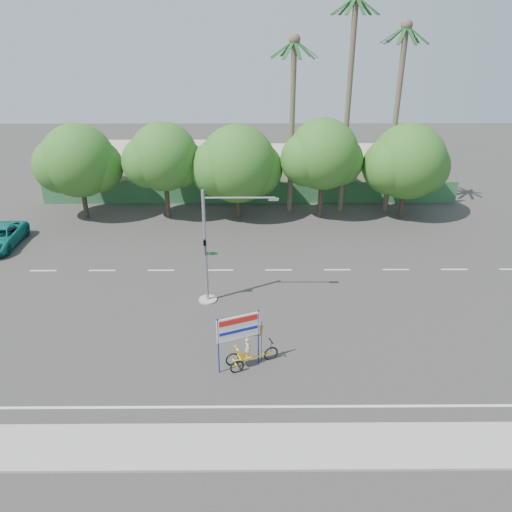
{
  "coord_description": "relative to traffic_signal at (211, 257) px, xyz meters",
  "views": [
    {
      "loc": [
        0.25,
        -22.16,
        15.53
      ],
      "look_at": [
        0.42,
        2.92,
        3.5
      ],
      "focal_mm": 35.0,
      "sensor_mm": 36.0,
      "label": 1
    }
  ],
  "objects": [
    {
      "name": "tree_far_right",
      "position": [
        15.15,
        14.02,
        1.73
      ],
      "size": [
        7.38,
        6.2,
        7.94
      ],
      "color": "#473828",
      "rests_on": "ground"
    },
    {
      "name": "building_left",
      "position": [
        -7.8,
        22.02,
        -0.92
      ],
      "size": [
        12.0,
        8.0,
        4.0
      ],
      "primitive_type": "cube",
      "color": "beige",
      "rests_on": "ground"
    },
    {
      "name": "building_right",
      "position": [
        10.2,
        22.02,
        -1.12
      ],
      "size": [
        14.0,
        8.0,
        3.6
      ],
      "primitive_type": "cube",
      "color": "beige",
      "rests_on": "ground"
    },
    {
      "name": "palm_mid",
      "position": [
        14.2,
        15.52,
        6.48
      ],
      "size": [
        3.73,
        3.79,
        15.45
      ],
      "color": "#70604C",
      "rests_on": "ground"
    },
    {
      "name": "ground",
      "position": [
        2.2,
        -3.98,
        -2.92
      ],
      "size": [
        120.0,
        120.0,
        0.0
      ],
      "primitive_type": "plane",
      "color": "#33302D",
      "rests_on": "ground"
    },
    {
      "name": "traffic_signal",
      "position": [
        0.0,
        0.0,
        0.0
      ],
      "size": [
        4.72,
        1.1,
        7.0
      ],
      "color": "gray",
      "rests_on": "ground"
    },
    {
      "name": "tree_left",
      "position": [
        -4.85,
        14.02,
        2.14
      ],
      "size": [
        6.66,
        5.6,
        8.07
      ],
      "color": "#473828",
      "rests_on": "ground"
    },
    {
      "name": "tree_far_left",
      "position": [
        -11.85,
        14.02,
        1.84
      ],
      "size": [
        7.14,
        6.0,
        7.96
      ],
      "color": "#473828",
      "rests_on": "ground"
    },
    {
      "name": "tree_center",
      "position": [
        1.14,
        14.02,
        1.55
      ],
      "size": [
        7.62,
        6.4,
        7.85
      ],
      "color": "#473828",
      "rests_on": "ground"
    },
    {
      "name": "fence",
      "position": [
        2.2,
        17.52,
        -1.92
      ],
      "size": [
        38.0,
        0.08,
        2.0
      ],
      "primitive_type": "cube",
      "color": "#336B3D",
      "rests_on": "ground"
    },
    {
      "name": "palm_short",
      "position": [
        5.7,
        15.52,
        5.94
      ],
      "size": [
        3.73,
        3.79,
        14.45
      ],
      "color": "#70604C",
      "rests_on": "ground"
    },
    {
      "name": "tree_right",
      "position": [
        8.15,
        14.02,
        2.32
      ],
      "size": [
        6.9,
        5.8,
        8.36
      ],
      "color": "#473828",
      "rests_on": "ground"
    },
    {
      "name": "palm_tall",
      "position": [
        10.2,
        15.52,
        7.55
      ],
      "size": [
        3.73,
        3.79,
        17.45
      ],
      "color": "#70604C",
      "rests_on": "ground"
    },
    {
      "name": "sidewalk_near",
      "position": [
        2.2,
        -11.48,
        -2.86
      ],
      "size": [
        50.0,
        2.4,
        0.12
      ],
      "primitive_type": "cube",
      "color": "gray",
      "rests_on": "ground"
    },
    {
      "name": "trike_billboard",
      "position": [
        2.03,
        -6.3,
        -1.67
      ],
      "size": [
        2.97,
        1.43,
        3.11
      ],
      "rotation": [
        0.0,
        0.0,
        0.38
      ],
      "color": "black",
      "rests_on": "ground"
    },
    {
      "name": "pickup_truck",
      "position": [
        -16.38,
        8.04,
        -2.16
      ],
      "size": [
        2.62,
        5.51,
        1.52
      ],
      "primitive_type": "imported",
      "rotation": [
        0.0,
        0.0,
        0.02
      ],
      "color": "#10726F",
      "rests_on": "ground"
    }
  ]
}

